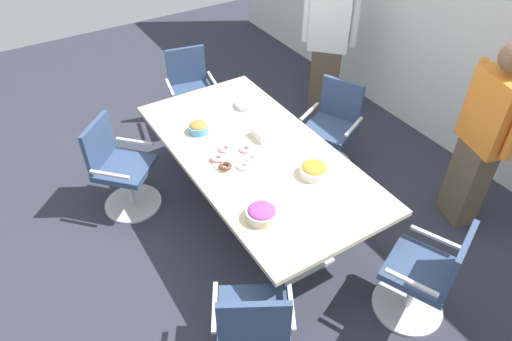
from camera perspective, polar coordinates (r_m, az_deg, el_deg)
ground_plane at (r=4.41m, az=0.00°, el=-5.53°), size 10.00×10.00×0.01m
back_wall at (r=5.12m, az=24.58°, el=16.64°), size 8.00×0.10×2.80m
conference_table at (r=3.99m, az=0.00°, el=0.83°), size 2.40×1.20×0.75m
office_chair_0 at (r=3.64m, az=20.14°, el=-12.28°), size 0.71×0.71×0.91m
office_chair_1 at (r=4.83m, az=9.31°, el=4.86°), size 0.72×0.72×0.91m
office_chair_2 at (r=5.41m, az=-7.91°, el=9.23°), size 0.64×0.64×0.91m
office_chair_3 at (r=4.43m, az=-16.31°, el=-0.10°), size 0.76×0.76×0.91m
office_chair_4 at (r=3.20m, az=-0.32°, el=-18.83°), size 0.74×0.74×0.91m
person_standing_0 at (r=5.45m, az=8.89°, el=15.33°), size 0.50×0.47×1.74m
person_standing_1 at (r=4.27m, az=26.21°, el=3.66°), size 0.61×0.34×1.72m
snack_bowl_candy_mix at (r=3.30m, az=0.69°, el=-5.23°), size 0.23×0.23×0.11m
snack_bowl_chips_orange at (r=3.68m, az=7.18°, el=0.10°), size 0.23×0.23×0.11m
snack_bowl_pretzels at (r=4.15m, az=-7.10°, el=5.30°), size 0.18×0.18×0.10m
donut_platter at (r=3.82m, az=-2.69°, el=1.56°), size 0.39×0.37×0.04m
plate_stack at (r=4.49m, az=-1.19°, el=8.15°), size 0.21×0.21×0.05m
napkin_pile at (r=4.07m, az=1.11°, el=4.67°), size 0.18×0.18×0.08m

